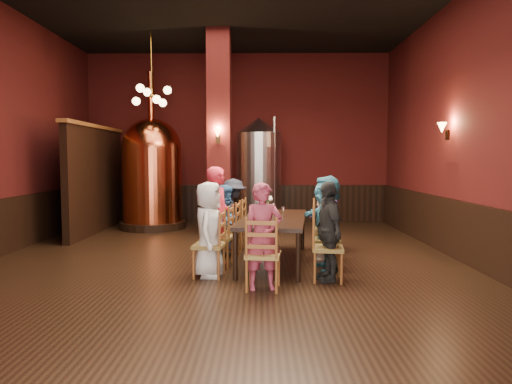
{
  "coord_description": "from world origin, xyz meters",
  "views": [
    {
      "loc": [
        0.62,
        -7.29,
        1.7
      ],
      "look_at": [
        0.54,
        0.2,
        1.16
      ],
      "focal_mm": 32.0,
      "sensor_mm": 36.0,
      "label": 1
    }
  ],
  "objects_px": {
    "person_0": "(209,229)",
    "person_2": "(226,221)",
    "person_1": "(218,217)",
    "rose_vase": "(268,200)",
    "dining_table": "(274,221)",
    "copper_kettle": "(152,172)",
    "steel_vessel": "(259,173)"
  },
  "relations": [
    {
      "from": "person_0",
      "to": "person_2",
      "type": "bearing_deg",
      "value": -1.13
    },
    {
      "from": "person_1",
      "to": "rose_vase",
      "type": "relative_size",
      "value": 5.14
    },
    {
      "from": "person_0",
      "to": "person_2",
      "type": "relative_size",
      "value": 1.09
    },
    {
      "from": "dining_table",
      "to": "copper_kettle",
      "type": "height_order",
      "value": "copper_kettle"
    },
    {
      "from": "dining_table",
      "to": "person_1",
      "type": "bearing_deg",
      "value": -158.78
    },
    {
      "from": "dining_table",
      "to": "copper_kettle",
      "type": "xyz_separation_m",
      "value": [
        -2.87,
        3.72,
        0.7
      ]
    },
    {
      "from": "person_0",
      "to": "steel_vessel",
      "type": "distance_m",
      "value": 5.04
    },
    {
      "from": "steel_vessel",
      "to": "dining_table",
      "type": "bearing_deg",
      "value": -86.34
    },
    {
      "from": "person_1",
      "to": "rose_vase",
      "type": "xyz_separation_m",
      "value": [
        0.8,
        1.09,
        0.16
      ]
    },
    {
      "from": "person_2",
      "to": "steel_vessel",
      "type": "relative_size",
      "value": 0.46
    },
    {
      "from": "dining_table",
      "to": "person_2",
      "type": "height_order",
      "value": "person_2"
    },
    {
      "from": "person_0",
      "to": "rose_vase",
      "type": "relative_size",
      "value": 4.47
    },
    {
      "from": "person_0",
      "to": "steel_vessel",
      "type": "bearing_deg",
      "value": -2.49
    },
    {
      "from": "dining_table",
      "to": "person_1",
      "type": "height_order",
      "value": "person_1"
    },
    {
      "from": "person_1",
      "to": "steel_vessel",
      "type": "bearing_deg",
      "value": -14.67
    },
    {
      "from": "dining_table",
      "to": "person_0",
      "type": "bearing_deg",
      "value": -130.36
    },
    {
      "from": "rose_vase",
      "to": "steel_vessel",
      "type": "bearing_deg",
      "value": 93.24
    },
    {
      "from": "person_0",
      "to": "person_1",
      "type": "distance_m",
      "value": 0.68
    },
    {
      "from": "steel_vessel",
      "to": "rose_vase",
      "type": "bearing_deg",
      "value": -86.76
    },
    {
      "from": "copper_kettle",
      "to": "rose_vase",
      "type": "height_order",
      "value": "copper_kettle"
    },
    {
      "from": "person_2",
      "to": "person_1",
      "type": "bearing_deg",
      "value": -162.09
    },
    {
      "from": "person_0",
      "to": "rose_vase",
      "type": "bearing_deg",
      "value": -21.04
    },
    {
      "from": "copper_kettle",
      "to": "person_1",
      "type": "bearing_deg",
      "value": -63.32
    },
    {
      "from": "person_0",
      "to": "steel_vessel",
      "type": "xyz_separation_m",
      "value": [
        0.7,
        4.94,
        0.68
      ]
    },
    {
      "from": "dining_table",
      "to": "copper_kettle",
      "type": "relative_size",
      "value": 0.66
    },
    {
      "from": "dining_table",
      "to": "person_1",
      "type": "distance_m",
      "value": 0.92
    },
    {
      "from": "person_0",
      "to": "copper_kettle",
      "type": "bearing_deg",
      "value": 28.05
    },
    {
      "from": "dining_table",
      "to": "person_0",
      "type": "height_order",
      "value": "person_0"
    },
    {
      "from": "dining_table",
      "to": "steel_vessel",
      "type": "height_order",
      "value": "steel_vessel"
    },
    {
      "from": "person_0",
      "to": "person_1",
      "type": "bearing_deg",
      "value": -1.13
    },
    {
      "from": "person_0",
      "to": "copper_kettle",
      "type": "distance_m",
      "value": 5.05
    },
    {
      "from": "steel_vessel",
      "to": "rose_vase",
      "type": "distance_m",
      "value": 3.21
    }
  ]
}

